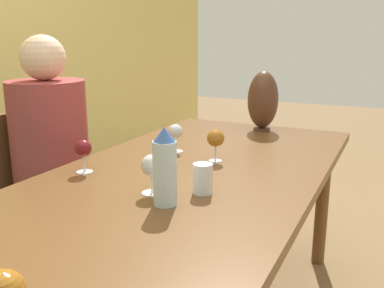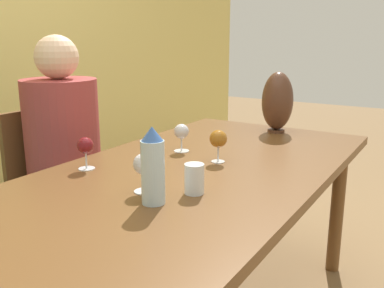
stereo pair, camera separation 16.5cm
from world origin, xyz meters
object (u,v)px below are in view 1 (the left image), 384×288
object	(u,v)px
chair_far	(44,195)
wine_glass_0	(150,166)
water_tumbler	(203,179)
wine_glass_5	(216,139)
wine_glass_6	(83,149)
water_bottle	(165,168)
vase	(263,100)
wine_glass_3	(175,133)
person_far	(54,161)

from	to	relation	value
chair_far	wine_glass_0	bearing A→B (deg)	-111.89
water_tumbler	wine_glass_5	world-z (taller)	wine_glass_5
wine_glass_5	wine_glass_0	bearing A→B (deg)	173.87
wine_glass_5	wine_glass_6	xyz separation A→B (m)	(-0.36, 0.39, -0.01)
water_bottle	vase	bearing A→B (deg)	2.24
wine_glass_3	chair_far	world-z (taller)	chair_far
person_far	wine_glass_3	bearing A→B (deg)	-73.56
water_tumbler	person_far	distance (m)	0.94
chair_far	wine_glass_6	bearing A→B (deg)	-117.43
wine_glass_6	person_far	world-z (taller)	person_far
wine_glass_3	water_tumbler	bearing A→B (deg)	-142.42
water_bottle	chair_far	bearing A→B (deg)	66.61
vase	wine_glass_3	distance (m)	0.65
wine_glass_5	chair_far	world-z (taller)	chair_far
chair_far	person_far	size ratio (longest dim) A/B	0.71
water_bottle	water_tumbler	bearing A→B (deg)	-24.48
wine_glass_5	person_far	size ratio (longest dim) A/B	0.11
water_tumbler	vase	size ratio (longest dim) A/B	0.31
wine_glass_0	wine_glass_3	world-z (taller)	wine_glass_0
wine_glass_0	wine_glass_3	distance (m)	0.53
wine_glass_3	wine_glass_5	size ratio (longest dim) A/B	0.93
water_bottle	vase	size ratio (longest dim) A/B	0.75
wine_glass_3	wine_glass_5	world-z (taller)	wine_glass_5
water_tumbler	vase	distance (m)	1.04
wine_glass_3	wine_glass_0	bearing A→B (deg)	-160.89
wine_glass_3	wine_glass_5	distance (m)	0.23
vase	wine_glass_6	bearing A→B (deg)	159.16
wine_glass_6	wine_glass_5	bearing A→B (deg)	-47.78
wine_glass_0	chair_far	size ratio (longest dim) A/B	0.15
wine_glass_0	person_far	world-z (taller)	person_far
water_tumbler	vase	xyz separation A→B (m)	(1.03, 0.11, 0.12)
water_bottle	vase	world-z (taller)	vase
vase	wine_glass_0	size ratio (longest dim) A/B	2.44
wine_glass_0	wine_glass_6	bearing A→B (deg)	76.59
chair_far	water_bottle	bearing A→B (deg)	-113.39
wine_glass_6	wine_glass_0	bearing A→B (deg)	-103.41
wine_glass_3	person_far	xyz separation A→B (m)	(-0.17, 0.57, -0.16)
wine_glass_0	vase	bearing A→B (deg)	-2.31
water_tumbler	person_far	world-z (taller)	person_far
person_far	water_tumbler	bearing A→B (deg)	-105.97
vase	wine_glass_3	xyz separation A→B (m)	(-0.61, 0.22, -0.08)
water_bottle	water_tumbler	world-z (taller)	water_bottle
vase	person_far	distance (m)	1.13
wine_glass_0	wine_glass_6	world-z (taller)	wine_glass_0
water_bottle	person_far	distance (m)	0.94
wine_glass_0	chair_far	distance (m)	0.96
wine_glass_3	wine_glass_6	world-z (taller)	wine_glass_6
water_tumbler	wine_glass_0	xyz separation A→B (m)	(-0.08, 0.15, 0.04)
wine_glass_0	person_far	size ratio (longest dim) A/B	0.11
vase	wine_glass_3	bearing A→B (deg)	160.23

